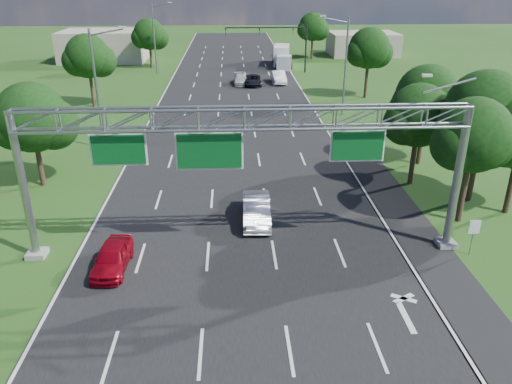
{
  "coord_description": "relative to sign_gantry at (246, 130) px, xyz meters",
  "views": [
    {
      "loc": [
        -0.36,
        -11.82,
        14.05
      ],
      "look_at": [
        0.88,
        12.84,
        3.15
      ],
      "focal_mm": 35.0,
      "sensor_mm": 36.0,
      "label": 1
    }
  ],
  "objects": [
    {
      "name": "tree_verge_lc",
      "position": [
        -13.25,
        58.04,
        -1.92
      ],
      "size": [
        5.76,
        4.8,
        7.62
      ],
      "color": "#2D2116",
      "rests_on": "ground"
    },
    {
      "name": "building_right",
      "position": [
        23.67,
        70.0,
        -4.89
      ],
      "size": [
        12.0,
        9.0,
        4.0
      ],
      "primitive_type": "cube",
      "color": "gray",
      "rests_on": "ground"
    },
    {
      "name": "ground",
      "position": [
        -0.33,
        18.0,
        -6.89
      ],
      "size": [
        220.0,
        220.0,
        0.0
      ],
      "primitive_type": "plane",
      "color": "#264514",
      "rests_on": "ground"
    },
    {
      "name": "box_truck",
      "position": [
        7.67,
        58.62,
        -5.37
      ],
      "size": [
        3.12,
        8.59,
        3.16
      ],
      "rotation": [
        0.0,
        0.0,
        -0.12
      ],
      "color": "silver",
      "rests_on": "ground"
    },
    {
      "name": "sign_gantry",
      "position": [
        0.0,
        0.0,
        0.0
      ],
      "size": [
        23.5,
        1.0,
        9.56
      ],
      "color": "gray",
      "rests_on": "ground"
    },
    {
      "name": "streetlight_r_mid",
      "position": [
        10.97,
        28.0,
        -1.31
      ],
      "size": [
        2.97,
        0.22,
        10.16
      ],
      "color": "gray",
      "rests_on": "ground"
    },
    {
      "name": "streetlight_l_near",
      "position": [
        -11.63,
        18.0,
        -1.31
      ],
      "size": [
        2.97,
        0.22,
        10.16
      ],
      "color": "gray",
      "rests_on": "ground"
    },
    {
      "name": "car_queue_b",
      "position": [
        2.26,
        43.87,
        -6.21
      ],
      "size": [
        2.29,
        4.92,
        1.36
      ],
      "primitive_type": "imported",
      "rotation": [
        0.0,
        0.0,
        -0.01
      ],
      "color": "black",
      "rests_on": "ground"
    },
    {
      "name": "tree_cluster_right",
      "position": [
        14.47,
        7.19,
        -1.58
      ],
      "size": [
        9.91,
        14.6,
        8.68
      ],
      "color": "#2D2116",
      "rests_on": "ground"
    },
    {
      "name": "red_coupe",
      "position": [
        -6.95,
        -1.49,
        -6.21
      ],
      "size": [
        1.74,
        4.04,
        1.36
      ],
      "primitive_type": "imported",
      "rotation": [
        0.0,
        0.0,
        -0.03
      ],
      "color": "maroon",
      "rests_on": "ground"
    },
    {
      "name": "road_flare",
      "position": [
        9.87,
        2.0,
        -6.89
      ],
      "size": [
        3.0,
        30.0,
        0.02
      ],
      "primitive_type": "cube",
      "color": "black",
      "rests_on": "ground"
    },
    {
      "name": "traffic_signal",
      "position": [
        7.15,
        53.0,
        -1.72
      ],
      "size": [
        12.21,
        0.24,
        7.0
      ],
      "color": "black",
      "rests_on": "ground"
    },
    {
      "name": "road",
      "position": [
        -0.33,
        18.0,
        -6.89
      ],
      "size": [
        18.0,
        180.0,
        0.02
      ],
      "primitive_type": "cube",
      "color": "black",
      "rests_on": "ground"
    },
    {
      "name": "car_queue_d",
      "position": [
        5.88,
        45.26,
        -6.08
      ],
      "size": [
        1.97,
        5.01,
        1.62
      ],
      "primitive_type": "imported",
      "rotation": [
        0.0,
        0.0,
        0.05
      ],
      "color": "white",
      "rests_on": "ground"
    },
    {
      "name": "car_queue_a",
      "position": [
        0.67,
        44.51,
        -6.22
      ],
      "size": [
        2.09,
        4.73,
        1.35
      ],
      "primitive_type": "imported",
      "rotation": [
        0.0,
        0.0,
        0.04
      ],
      "color": "silver",
      "rests_on": "ground"
    },
    {
      "name": "regulatory_sign",
      "position": [
        12.07,
        -1.02,
        -5.38
      ],
      "size": [
        0.6,
        0.08,
        2.1
      ],
      "color": "gray",
      "rests_on": "ground"
    },
    {
      "name": "building_left",
      "position": [
        -22.33,
        66.0,
        -4.39
      ],
      "size": [
        14.0,
        10.0,
        5.0
      ],
      "primitive_type": "cube",
      "color": "gray",
      "rests_on": "ground"
    },
    {
      "name": "streetlight_l_far",
      "position": [
        -11.63,
        53.0,
        -1.31
      ],
      "size": [
        2.97,
        0.22,
        10.16
      ],
      "color": "gray",
      "rests_on": "ground"
    },
    {
      "name": "tree_verge_rd",
      "position": [
        15.75,
        36.04,
        -1.26
      ],
      "size": [
        5.76,
        4.8,
        8.28
      ],
      "color": "#2D2116",
      "rests_on": "ground"
    },
    {
      "name": "tree_verge_la",
      "position": [
        -14.25,
        10.04,
        -2.13
      ],
      "size": [
        5.76,
        4.8,
        7.4
      ],
      "color": "#2D2116",
      "rests_on": "ground"
    },
    {
      "name": "tree_verge_lb",
      "position": [
        -16.25,
        33.04,
        -1.48
      ],
      "size": [
        5.76,
        4.8,
        8.06
      ],
      "color": "#2D2116",
      "rests_on": "ground"
    },
    {
      "name": "tree_verge_re",
      "position": [
        13.75,
        66.04,
        -1.7
      ],
      "size": [
        5.76,
        4.8,
        7.84
      ],
      "color": "#2D2116",
      "rests_on": "ground"
    },
    {
      "name": "silver_sedan",
      "position": [
        0.7,
        3.54,
        -6.12
      ],
      "size": [
        1.73,
        4.71,
        1.54
      ],
      "primitive_type": "imported",
      "rotation": [
        0.0,
        0.0,
        -0.02
      ],
      "color": "silver",
      "rests_on": "ground"
    }
  ]
}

